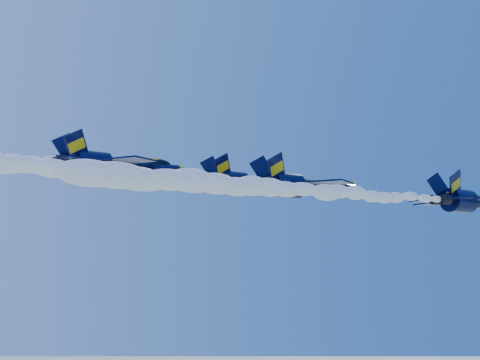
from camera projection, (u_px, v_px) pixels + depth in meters
jet_lead at (476, 201)px, 81.08m from camera, size 18.21×14.94×6.77m
smoke_trail_jet_lead at (295, 189)px, 62.41m from camera, size 44.68×2.32×2.09m
jet_second at (308, 186)px, 77.04m from camera, size 18.06×14.81×6.71m
smoke_trail_jet_second at (62, 169)px, 58.42m from camera, size 44.68×2.30×2.07m
jet_third at (253, 183)px, 79.45m from camera, size 16.27×13.35×6.05m
smoke_trail_jet_third at (8, 165)px, 61.30m from camera, size 44.68×2.07×1.87m
jet_fourth at (121, 165)px, 79.19m from camera, size 19.17×15.73×7.12m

